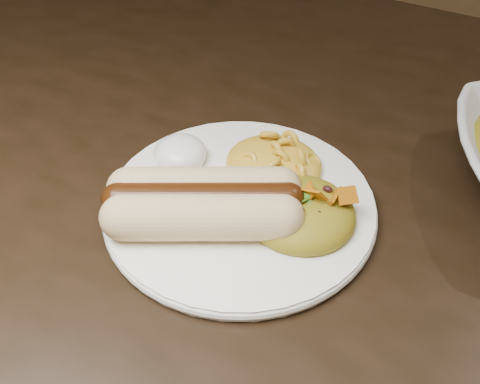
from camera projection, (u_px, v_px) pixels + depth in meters
The scene contains 6 objects.
table at pixel (194, 204), 0.66m from camera, with size 1.60×0.90×0.75m.
plate at pixel (240, 205), 0.52m from camera, with size 0.25×0.25×0.01m, color white.
hotdog at pixel (203, 202), 0.48m from camera, with size 0.14×0.13×0.04m.
mac_and_cheese at pixel (274, 153), 0.53m from camera, with size 0.09×0.09×0.04m, color gold.
sour_cream at pixel (180, 147), 0.54m from camera, with size 0.05×0.05×0.03m, color white.
taco_salad at pixel (301, 205), 0.48m from camera, with size 0.10×0.09×0.04m.
Camera 1 is at (0.28, -0.39, 1.11)m, focal length 42.00 mm.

